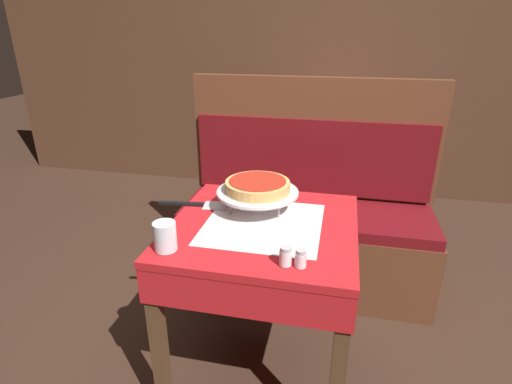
% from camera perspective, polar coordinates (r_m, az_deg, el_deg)
% --- Properties ---
extents(ground_plane, '(14.00, 14.00, 0.00)m').
position_cam_1_polar(ground_plane, '(2.00, 0.89, -23.63)').
color(ground_plane, '#382319').
extents(dining_table_front, '(0.72, 0.72, 0.74)m').
position_cam_1_polar(dining_table_front, '(1.61, 1.03, -7.89)').
color(dining_table_front, red).
rests_on(dining_table_front, ground_plane).
extents(dining_table_rear, '(0.75, 0.75, 0.73)m').
position_cam_1_polar(dining_table_rear, '(3.19, 10.97, 7.21)').
color(dining_table_rear, red).
rests_on(dining_table_rear, ground_plane).
extents(booth_bench, '(1.41, 0.50, 1.19)m').
position_cam_1_polar(booth_bench, '(2.37, 7.12, -5.17)').
color(booth_bench, brown).
rests_on(booth_bench, ground_plane).
extents(back_wall_panel, '(6.00, 0.04, 2.40)m').
position_cam_1_polar(back_wall_panel, '(3.65, 8.55, 18.50)').
color(back_wall_panel, '#4C2D1E').
rests_on(back_wall_panel, ground_plane).
extents(pizza_pan_stand, '(0.34, 0.34, 0.09)m').
position_cam_1_polar(pizza_pan_stand, '(1.64, 0.22, -0.15)').
color(pizza_pan_stand, '#ADADB2').
rests_on(pizza_pan_stand, dining_table_front).
extents(deep_dish_pizza, '(0.26, 0.26, 0.05)m').
position_cam_1_polar(deep_dish_pizza, '(1.62, 0.23, 0.92)').
color(deep_dish_pizza, tan).
rests_on(deep_dish_pizza, pizza_pan_stand).
extents(pizza_server, '(0.30, 0.10, 0.01)m').
position_cam_1_polar(pizza_server, '(1.72, -8.64, -1.76)').
color(pizza_server, '#BCBCC1').
rests_on(pizza_server, dining_table_front).
extents(water_glass_near, '(0.08, 0.08, 0.10)m').
position_cam_1_polar(water_glass_near, '(1.39, -12.86, -6.19)').
color(water_glass_near, silver).
rests_on(water_glass_near, dining_table_front).
extents(salt_shaker, '(0.04, 0.04, 0.07)m').
position_cam_1_polar(salt_shaker, '(1.29, 4.23, -9.09)').
color(salt_shaker, silver).
rests_on(salt_shaker, dining_table_front).
extents(pepper_shaker, '(0.04, 0.04, 0.06)m').
position_cam_1_polar(pepper_shaker, '(1.28, 6.41, -9.37)').
color(pepper_shaker, silver).
rests_on(pepper_shaker, dining_table_front).
extents(napkin_holder, '(0.10, 0.05, 0.09)m').
position_cam_1_polar(napkin_holder, '(1.83, 1.02, 1.33)').
color(napkin_holder, '#B2B2B7').
rests_on(napkin_holder, dining_table_front).
extents(condiment_caddy, '(0.12, 0.12, 0.15)m').
position_cam_1_polar(condiment_caddy, '(3.11, 11.07, 9.61)').
color(condiment_caddy, black).
rests_on(condiment_caddy, dining_table_rear).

